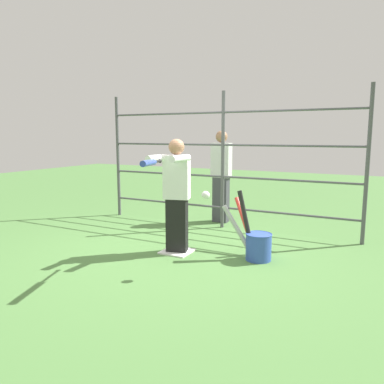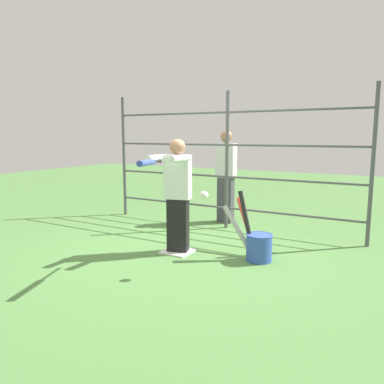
{
  "view_description": "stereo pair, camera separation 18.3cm",
  "coord_description": "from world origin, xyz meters",
  "views": [
    {
      "loc": [
        -2.5,
        4.36,
        1.62
      ],
      "look_at": [
        -0.35,
        0.22,
        0.9
      ],
      "focal_mm": 35.0,
      "sensor_mm": 36.0,
      "label": 1
    },
    {
      "loc": [
        -2.66,
        4.27,
        1.62
      ],
      "look_at": [
        -0.35,
        0.22,
        0.9
      ],
      "focal_mm": 35.0,
      "sensor_mm": 36.0,
      "label": 2
    }
  ],
  "objects": [
    {
      "name": "batter",
      "position": [
        0.0,
        0.02,
        0.84
      ],
      "size": [
        0.39,
        0.6,
        1.56
      ],
      "color": "black",
      "rests_on": "ground"
    },
    {
      "name": "fence_backstop",
      "position": [
        0.0,
        -1.6,
        1.17
      ],
      "size": [
        4.59,
        0.06,
        2.35
      ],
      "color": "#4C4C51",
      "rests_on": "ground"
    },
    {
      "name": "bystander_behind_fence",
      "position": [
        0.19,
        -1.99,
        0.88
      ],
      "size": [
        0.35,
        0.22,
        1.69
      ],
      "color": "#3F3F47",
      "rests_on": "ground"
    },
    {
      "name": "softball_in_flight",
      "position": [
        -0.7,
        0.55,
        0.93
      ],
      "size": [
        0.1,
        0.1,
        0.1
      ],
      "color": "white"
    },
    {
      "name": "home_plate",
      "position": [
        0.0,
        0.0,
        0.01
      ],
      "size": [
        0.4,
        0.4,
        0.02
      ],
      "color": "white",
      "rests_on": "ground"
    },
    {
      "name": "bat_bucket",
      "position": [
        -1.06,
        -0.22,
        0.22
      ],
      "size": [
        0.69,
        0.65,
        0.9
      ],
      "color": "#3351B2",
      "rests_on": "ground"
    },
    {
      "name": "baseball_bat_swinging",
      "position": [
        -0.2,
        0.94,
        1.31
      ],
      "size": [
        0.39,
        0.88,
        0.09
      ],
      "color": "black"
    },
    {
      "name": "ground_plane",
      "position": [
        0.0,
        0.0,
        0.0
      ],
      "size": [
        24.0,
        24.0,
        0.0
      ],
      "primitive_type": "plane",
      "color": "#4C7A3D"
    }
  ]
}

